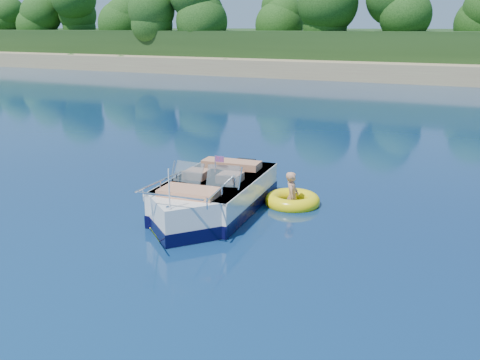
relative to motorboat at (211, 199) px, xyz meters
The scene contains 6 objects.
ground 1.79m from the motorboat, 157.83° to the right, with size 160.00×160.00×0.00m, color #091640.
shoreline 63.14m from the motorboat, 91.47° to the left, with size 170.00×59.00×6.00m.
treeline 40.72m from the motorboat, 92.24° to the left, with size 150.00×7.12×8.19m.
motorboat is the anchor object (origin of this frame).
tow_tube 2.18m from the motorboat, 43.27° to the left, with size 1.77×1.77×0.38m.
boy 2.20m from the motorboat, 44.68° to the left, with size 0.51×0.34×1.40m, color tan.
Camera 1 is at (7.58, -10.29, 4.44)m, focal length 40.00 mm.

